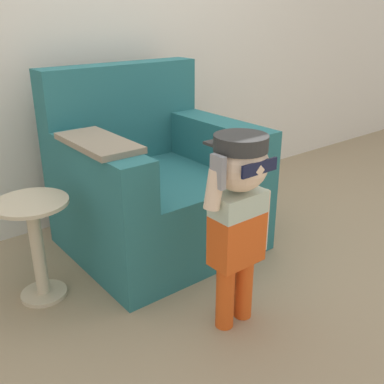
# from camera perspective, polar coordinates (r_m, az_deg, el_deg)

# --- Properties ---
(ground_plane) EXTENTS (10.00, 10.00, 0.00)m
(ground_plane) POSITION_cam_1_polar(r_m,az_deg,el_deg) (2.86, -1.76, -5.57)
(ground_plane) COLOR #998466
(wall_back) EXTENTS (10.00, 0.05, 2.60)m
(wall_back) POSITION_cam_1_polar(r_m,az_deg,el_deg) (3.08, -9.96, 21.35)
(wall_back) COLOR silver
(wall_back) RESTS_ON ground_plane
(armchair) EXTENTS (1.02, 0.93, 1.04)m
(armchair) POSITION_cam_1_polar(r_m,az_deg,el_deg) (2.65, -4.86, 0.68)
(armchair) COLOR #286B70
(armchair) RESTS_ON ground_plane
(person_child) EXTENTS (0.36, 0.27, 0.88)m
(person_child) POSITION_cam_1_polar(r_m,az_deg,el_deg) (1.86, 5.93, -1.48)
(person_child) COLOR #E05119
(person_child) RESTS_ON ground_plane
(side_table) EXTENTS (0.35, 0.35, 0.52)m
(side_table) POSITION_cam_1_polar(r_m,az_deg,el_deg) (2.27, -19.16, -5.84)
(side_table) COLOR beige
(side_table) RESTS_ON ground_plane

